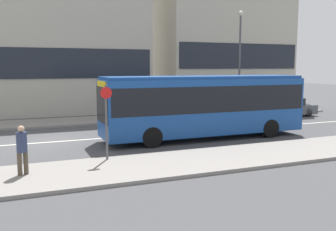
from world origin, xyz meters
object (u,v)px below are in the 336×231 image
Objects in this scene: city_bus at (204,103)px; bus_stop_sign at (106,117)px; pedestrian_near_stop at (22,147)px; street_lamp at (240,53)px; parked_car_0 at (225,111)px; parked_car_1 at (286,108)px.

city_bus is 6.52m from bus_stop_sign.
pedestrian_near_stop is 0.22× the size of street_lamp.
pedestrian_near_stop is (-8.82, -4.00, -0.79)m from city_bus.
city_bus reaches higher than bus_stop_sign.
bus_stop_sign is 16.10m from street_lamp.
parked_car_0 is at bearing 39.68° from bus_stop_sign.
bus_stop_sign is at bearing -154.93° from city_bus.
parked_car_1 reaches higher than parked_car_0.
city_bus is 2.54× the size of parked_car_0.
parked_car_0 is 0.55× the size of street_lamp.
parked_car_1 is 2.64× the size of pedestrian_near_stop.
bus_stop_sign is (3.05, 0.97, 0.72)m from pedestrian_near_stop.
parked_car_1 is 0.57× the size of street_lamp.
parked_car_1 is (5.24, -0.05, 0.04)m from parked_car_0.
street_lamp is at bearing 44.09° from city_bus.
parked_car_0 is at bearing 48.12° from city_bus.
parked_car_1 is at bearing -24.25° from street_lamp.
parked_car_0 is 2.54× the size of pedestrian_near_stop.
parked_car_1 is (9.76, 5.47, -1.21)m from city_bus.
street_lamp is (15.36, 10.92, 3.64)m from pedestrian_near_stop.
city_bus is at bearing -150.73° from parked_car_1.
bus_stop_sign is at bearing -140.32° from parked_car_0.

